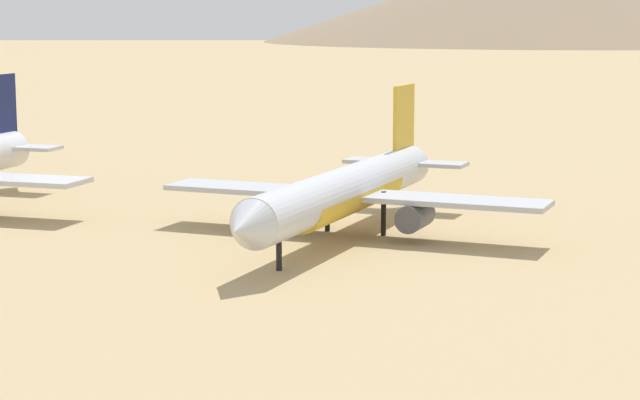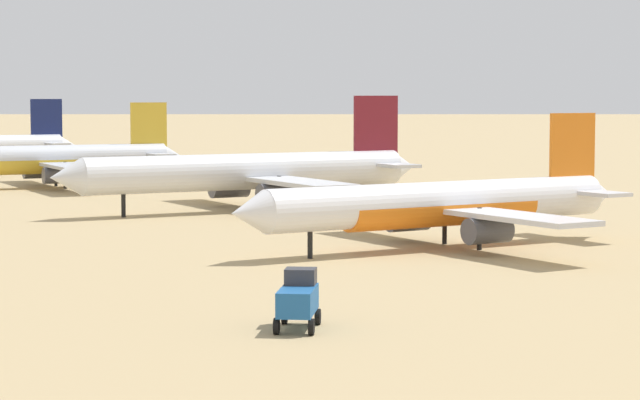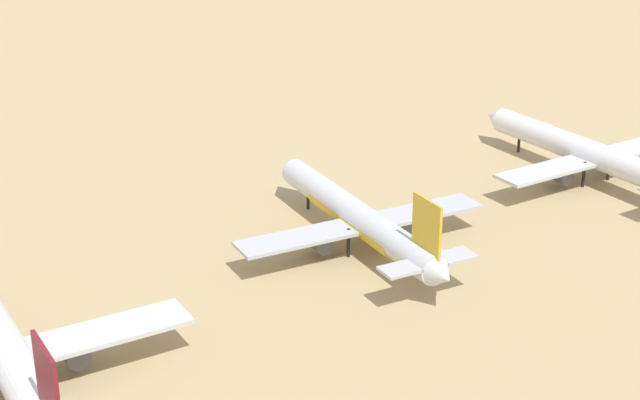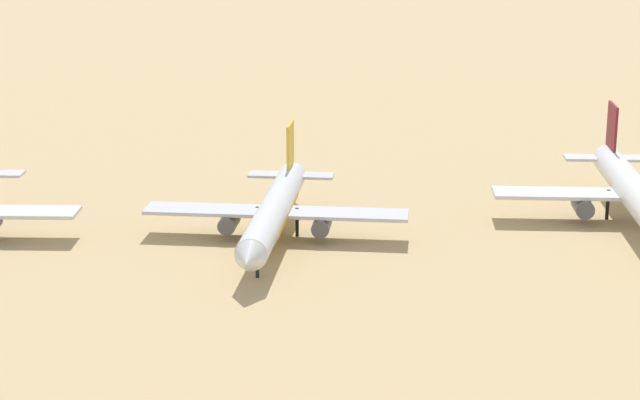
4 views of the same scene
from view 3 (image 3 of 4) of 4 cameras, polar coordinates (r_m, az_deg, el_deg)
parked_jet_0 at (r=178.94m, az=15.33°, el=2.66°), size 50.89×41.34×14.68m
parked_jet_1 at (r=146.62m, az=2.23°, el=-1.02°), size 49.41×40.33×14.26m
parked_jet_2 at (r=117.82m, az=-17.97°, el=-8.17°), size 53.75×43.74×15.49m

